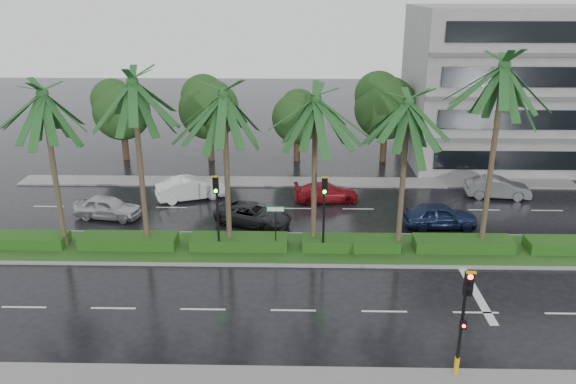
{
  "coord_description": "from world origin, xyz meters",
  "views": [
    {
      "loc": [
        0.23,
        -26.36,
        13.49
      ],
      "look_at": [
        -0.37,
        1.5,
        3.16
      ],
      "focal_mm": 35.0,
      "sensor_mm": 36.0,
      "label": 1
    }
  ],
  "objects_px": {
    "signal_near": "(463,319)",
    "car_red": "(326,192)",
    "car_grey": "(497,188)",
    "car_blue": "(440,216)",
    "car_darkgrey": "(253,214)",
    "street_sign": "(276,217)",
    "car_silver": "(108,207)",
    "signal_median_left": "(217,203)",
    "car_white": "(191,188)"
  },
  "relations": [
    {
      "from": "car_grey",
      "to": "car_white",
      "type": "bearing_deg",
      "value": 98.18
    },
    {
      "from": "car_silver",
      "to": "car_grey",
      "type": "bearing_deg",
      "value": -71.23
    },
    {
      "from": "signal_near",
      "to": "car_red",
      "type": "height_order",
      "value": "signal_near"
    },
    {
      "from": "car_silver",
      "to": "car_red",
      "type": "height_order",
      "value": "car_silver"
    },
    {
      "from": "signal_near",
      "to": "car_grey",
      "type": "xyz_separation_m",
      "value": [
        7.53,
        18.72,
        -1.81
      ]
    },
    {
      "from": "signal_median_left",
      "to": "car_silver",
      "type": "relative_size",
      "value": 1.07
    },
    {
      "from": "street_sign",
      "to": "car_silver",
      "type": "bearing_deg",
      "value": 155.64
    },
    {
      "from": "car_darkgrey",
      "to": "car_grey",
      "type": "distance_m",
      "value": 16.76
    },
    {
      "from": "signal_near",
      "to": "street_sign",
      "type": "bearing_deg",
      "value": 125.34
    },
    {
      "from": "car_silver",
      "to": "street_sign",
      "type": "bearing_deg",
      "value": -104.87
    },
    {
      "from": "car_silver",
      "to": "car_blue",
      "type": "height_order",
      "value": "car_blue"
    },
    {
      "from": "car_blue",
      "to": "car_grey",
      "type": "xyz_separation_m",
      "value": [
        5.03,
        5.07,
        -0.04
      ]
    },
    {
      "from": "car_darkgrey",
      "to": "car_grey",
      "type": "relative_size",
      "value": 1.1
    },
    {
      "from": "signal_median_left",
      "to": "car_silver",
      "type": "xyz_separation_m",
      "value": [
        -7.5,
        4.94,
        -2.3
      ]
    },
    {
      "from": "street_sign",
      "to": "car_blue",
      "type": "height_order",
      "value": "street_sign"
    },
    {
      "from": "car_silver",
      "to": "car_darkgrey",
      "type": "bearing_deg",
      "value": -85.7
    },
    {
      "from": "car_grey",
      "to": "car_darkgrey",
      "type": "bearing_deg",
      "value": 113.11
    },
    {
      "from": "car_grey",
      "to": "car_blue",
      "type": "bearing_deg",
      "value": 141.32
    },
    {
      "from": "signal_median_left",
      "to": "car_red",
      "type": "height_order",
      "value": "signal_median_left"
    },
    {
      "from": "signal_near",
      "to": "signal_median_left",
      "type": "distance_m",
      "value": 13.93
    },
    {
      "from": "signal_median_left",
      "to": "car_blue",
      "type": "distance_m",
      "value": 13.3
    },
    {
      "from": "signal_median_left",
      "to": "street_sign",
      "type": "distance_m",
      "value": 3.13
    },
    {
      "from": "signal_near",
      "to": "car_red",
      "type": "relative_size",
      "value": 1.04
    },
    {
      "from": "car_silver",
      "to": "car_darkgrey",
      "type": "relative_size",
      "value": 0.88
    },
    {
      "from": "car_red",
      "to": "car_blue",
      "type": "relative_size",
      "value": 0.97
    },
    {
      "from": "street_sign",
      "to": "car_red",
      "type": "bearing_deg",
      "value": 69.14
    },
    {
      "from": "signal_near",
      "to": "car_darkgrey",
      "type": "distance_m",
      "value": 16.32
    },
    {
      "from": "signal_near",
      "to": "car_grey",
      "type": "bearing_deg",
      "value": 68.08
    },
    {
      "from": "signal_near",
      "to": "car_darkgrey",
      "type": "height_order",
      "value": "signal_near"
    },
    {
      "from": "signal_near",
      "to": "car_red",
      "type": "distance_m",
      "value": 18.29
    },
    {
      "from": "car_silver",
      "to": "car_darkgrey",
      "type": "distance_m",
      "value": 9.04
    },
    {
      "from": "car_red",
      "to": "signal_median_left",
      "type": "bearing_deg",
      "value": 137.52
    },
    {
      "from": "signal_near",
      "to": "car_grey",
      "type": "distance_m",
      "value": 20.25
    },
    {
      "from": "street_sign",
      "to": "car_grey",
      "type": "distance_m",
      "value": 17.07
    },
    {
      "from": "signal_median_left",
      "to": "car_darkgrey",
      "type": "relative_size",
      "value": 0.94
    },
    {
      "from": "car_darkgrey",
      "to": "car_grey",
      "type": "height_order",
      "value": "car_grey"
    },
    {
      "from": "signal_near",
      "to": "car_blue",
      "type": "relative_size",
      "value": 1.01
    },
    {
      "from": "car_darkgrey",
      "to": "car_blue",
      "type": "xyz_separation_m",
      "value": [
        11.0,
        -0.16,
        0.09
      ]
    },
    {
      "from": "car_silver",
      "to": "car_red",
      "type": "distance_m",
      "value": 13.86
    },
    {
      "from": "street_sign",
      "to": "car_red",
      "type": "xyz_separation_m",
      "value": [
        3.0,
        7.87,
        -1.51
      ]
    },
    {
      "from": "signal_near",
      "to": "car_darkgrey",
      "type": "xyz_separation_m",
      "value": [
        -8.5,
        13.81,
        -1.86
      ]
    },
    {
      "from": "car_darkgrey",
      "to": "car_red",
      "type": "bearing_deg",
      "value": -26.5
    },
    {
      "from": "car_silver",
      "to": "car_blue",
      "type": "relative_size",
      "value": 0.94
    },
    {
      "from": "signal_median_left",
      "to": "street_sign",
      "type": "height_order",
      "value": "signal_median_left"
    },
    {
      "from": "car_darkgrey",
      "to": "car_grey",
      "type": "bearing_deg",
      "value": -50.65
    },
    {
      "from": "car_blue",
      "to": "car_silver",
      "type": "bearing_deg",
      "value": 84.36
    },
    {
      "from": "signal_near",
      "to": "car_red",
      "type": "xyz_separation_m",
      "value": [
        -4.0,
        17.74,
        -1.89
      ]
    },
    {
      "from": "street_sign",
      "to": "car_blue",
      "type": "bearing_deg",
      "value": 21.66
    },
    {
      "from": "car_darkgrey",
      "to": "car_red",
      "type": "height_order",
      "value": "car_darkgrey"
    },
    {
      "from": "signal_median_left",
      "to": "street_sign",
      "type": "xyz_separation_m",
      "value": [
        3.0,
        0.18,
        -0.87
      ]
    }
  ]
}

